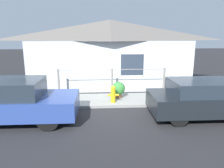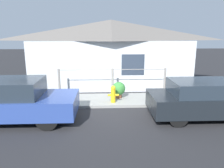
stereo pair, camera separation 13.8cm
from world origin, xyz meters
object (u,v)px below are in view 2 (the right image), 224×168
(car_left, at_px, (10,100))
(potted_plant_by_fence, at_px, (40,90))
(car_right, at_px, (205,99))
(potted_plant_near_hydrant, at_px, (119,89))
(fire_hydrant, at_px, (113,94))

(car_left, distance_m, potted_plant_by_fence, 2.38)
(car_right, bearing_deg, car_left, 179.93)
(car_right, height_order, potted_plant_by_fence, car_right)
(potted_plant_near_hydrant, height_order, potted_plant_by_fence, potted_plant_near_hydrant)
(car_right, distance_m, fire_hydrant, 3.43)
(car_left, bearing_deg, potted_plant_by_fence, 82.08)
(fire_hydrant, distance_m, potted_plant_near_hydrant, 0.67)
(car_left, bearing_deg, fire_hydrant, 23.12)
(car_left, height_order, potted_plant_by_fence, car_left)
(car_right, distance_m, potted_plant_near_hydrant, 3.51)
(potted_plant_by_fence, bearing_deg, car_right, -20.51)
(fire_hydrant, xyz_separation_m, potted_plant_near_hydrant, (0.27, 0.61, 0.03))
(car_right, height_order, potted_plant_near_hydrant, car_right)
(car_left, xyz_separation_m, potted_plant_by_fence, (0.34, 2.34, -0.29))
(potted_plant_near_hydrant, relative_size, potted_plant_by_fence, 1.23)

